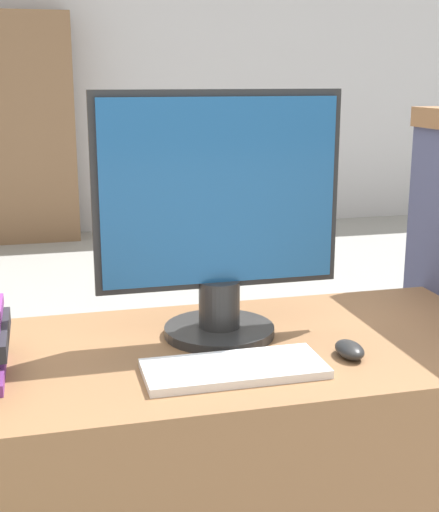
% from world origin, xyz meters
% --- Properties ---
extents(wall_back, '(12.00, 0.06, 2.80)m').
position_xyz_m(wall_back, '(0.00, 5.16, 1.40)').
color(wall_back, silver).
rests_on(wall_back, ground_plane).
extents(monitor, '(0.51, 0.23, 0.51)m').
position_xyz_m(monitor, '(0.05, 0.35, 1.03)').
color(monitor, '#282828').
rests_on(monitor, desk).
extents(keyboard, '(0.34, 0.14, 0.02)m').
position_xyz_m(keyboard, '(0.03, 0.15, 0.78)').
color(keyboard, white).
rests_on(keyboard, desk).
extents(mouse, '(0.05, 0.08, 0.03)m').
position_xyz_m(mouse, '(0.26, 0.17, 0.79)').
color(mouse, '#262626').
rests_on(mouse, desk).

